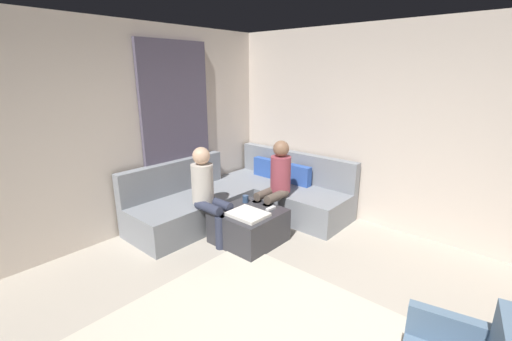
% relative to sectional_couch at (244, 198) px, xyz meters
% --- Properties ---
extents(wall_back, '(6.00, 0.12, 2.70)m').
position_rel_sectional_couch_xyz_m(wall_back, '(2.08, 1.06, 1.07)').
color(wall_back, beige).
rests_on(wall_back, ground_plane).
extents(wall_left, '(0.12, 6.00, 2.70)m').
position_rel_sectional_couch_xyz_m(wall_left, '(-0.86, -1.88, 1.07)').
color(wall_left, beige).
rests_on(wall_left, ground_plane).
extents(curtain_panel, '(0.06, 1.10, 2.50)m').
position_rel_sectional_couch_xyz_m(curtain_panel, '(-0.76, -0.58, 0.97)').
color(curtain_panel, '#595166').
rests_on(curtain_panel, ground_plane).
extents(sectional_couch, '(2.10, 2.55, 0.87)m').
position_rel_sectional_couch_xyz_m(sectional_couch, '(0.00, 0.00, 0.00)').
color(sectional_couch, gray).
rests_on(sectional_couch, ground_plane).
extents(ottoman, '(0.76, 0.76, 0.42)m').
position_rel_sectional_couch_xyz_m(ottoman, '(0.59, -0.55, -0.07)').
color(ottoman, '#333338').
rests_on(ottoman, ground_plane).
extents(folded_blanket, '(0.44, 0.36, 0.04)m').
position_rel_sectional_couch_xyz_m(folded_blanket, '(0.69, -0.67, 0.16)').
color(folded_blanket, white).
rests_on(folded_blanket, ottoman).
extents(coffee_mug, '(0.08, 0.08, 0.10)m').
position_rel_sectional_couch_xyz_m(coffee_mug, '(0.37, -0.37, 0.19)').
color(coffee_mug, '#334C72').
rests_on(coffee_mug, ottoman).
extents(game_remote, '(0.05, 0.15, 0.02)m').
position_rel_sectional_couch_xyz_m(game_remote, '(0.77, -0.33, 0.15)').
color(game_remote, white).
rests_on(game_remote, ottoman).
extents(person_on_couch_back, '(0.30, 0.60, 1.20)m').
position_rel_sectional_couch_xyz_m(person_on_couch_back, '(0.55, 0.06, 0.38)').
color(person_on_couch_back, brown).
rests_on(person_on_couch_back, ground_plane).
extents(person_on_couch_side, '(0.60, 0.30, 1.20)m').
position_rel_sectional_couch_xyz_m(person_on_couch_side, '(0.15, -0.82, 0.38)').
color(person_on_couch_side, '#2D3347').
rests_on(person_on_couch_side, ground_plane).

